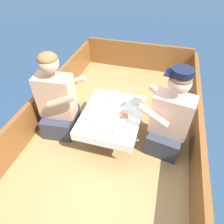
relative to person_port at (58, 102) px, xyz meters
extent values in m
plane|color=navy|center=(0.64, 0.11, -0.77)|extent=(60.00, 60.00, 0.00)
cube|color=#A87F4C|center=(0.64, 0.11, -0.60)|extent=(1.98, 3.52, 0.34)
cube|color=brown|center=(-0.33, 0.11, -0.22)|extent=(0.06, 3.52, 0.42)
cube|color=brown|center=(1.60, 0.11, -0.22)|extent=(0.06, 3.52, 0.42)
cube|color=brown|center=(0.64, 1.84, -0.19)|extent=(1.86, 0.06, 0.48)
cylinder|color=#B2B2B7|center=(0.64, 0.07, -0.27)|extent=(0.07, 0.07, 0.33)
cube|color=#A87F4C|center=(0.64, 0.07, -0.09)|extent=(0.64, 0.80, 0.02)
cube|color=white|center=(0.64, 0.07, -0.08)|extent=(0.67, 0.83, 0.00)
cube|color=white|center=(0.64, -0.34, -0.13)|extent=(0.67, 0.00, 0.10)
cube|color=white|center=(0.64, 0.48, -0.13)|extent=(0.67, 0.00, 0.10)
cube|color=#333847|center=(0.00, 0.00, -0.30)|extent=(0.40, 0.48, 0.26)
cube|color=tan|center=(0.00, 0.00, 0.09)|extent=(0.42, 0.26, 0.51)
sphere|color=tan|center=(0.00, 0.00, 0.50)|extent=(0.22, 0.22, 0.22)
ellipsoid|color=brown|center=(0.00, 0.00, 0.55)|extent=(0.21, 0.21, 0.12)
cylinder|color=tan|center=(0.13, 0.19, 0.18)|extent=(0.34, 0.10, 0.21)
cylinder|color=tan|center=(0.17, -0.16, 0.18)|extent=(0.34, 0.10, 0.21)
cube|color=#333847|center=(1.28, 0.07, -0.30)|extent=(0.43, 0.50, 0.26)
cube|color=beige|center=(1.28, 0.07, 0.06)|extent=(0.43, 0.29, 0.46)
sphere|color=beige|center=(1.28, 0.07, 0.45)|extent=(0.21, 0.21, 0.21)
ellipsoid|color=brown|center=(1.28, 0.07, 0.50)|extent=(0.20, 0.20, 0.12)
cylinder|color=beige|center=(1.09, -0.08, 0.14)|extent=(0.34, 0.13, 0.21)
cylinder|color=beige|center=(1.16, 0.27, 0.14)|extent=(0.34, 0.13, 0.21)
cylinder|color=black|center=(1.28, 0.07, 0.56)|extent=(0.20, 0.20, 0.06)
cube|color=black|center=(1.18, 0.09, 0.53)|extent=(0.12, 0.17, 0.01)
cylinder|color=white|center=(0.78, 0.07, -0.07)|extent=(0.17, 0.17, 0.01)
cylinder|color=white|center=(0.56, 0.03, -0.07)|extent=(0.16, 0.16, 0.01)
cube|color=tan|center=(0.78, 0.07, -0.05)|extent=(0.10, 0.08, 0.04)
cube|color=#B74C3D|center=(0.78, 0.07, -0.03)|extent=(0.09, 0.07, 0.01)
cylinder|color=white|center=(0.53, 0.33, -0.06)|extent=(0.12, 0.12, 0.04)
cylinder|color=beige|center=(0.53, 0.33, -0.05)|extent=(0.10, 0.10, 0.02)
cylinder|color=white|center=(0.79, -0.19, -0.06)|extent=(0.13, 0.13, 0.04)
cylinder|color=beige|center=(0.79, -0.19, -0.05)|extent=(0.10, 0.10, 0.02)
cylinder|color=white|center=(0.68, 0.29, -0.06)|extent=(0.12, 0.12, 0.04)
cylinder|color=beige|center=(0.68, 0.29, -0.05)|extent=(0.10, 0.10, 0.02)
cylinder|color=white|center=(0.86, 0.35, -0.06)|extent=(0.15, 0.15, 0.04)
cylinder|color=beige|center=(0.86, 0.35, -0.05)|extent=(0.12, 0.12, 0.02)
cylinder|color=white|center=(0.52, -0.21, -0.05)|extent=(0.07, 0.07, 0.06)
torus|color=white|center=(0.56, -0.21, -0.05)|extent=(0.04, 0.01, 0.04)
cylinder|color=#3D2314|center=(0.52, -0.21, -0.03)|extent=(0.06, 0.06, 0.01)
cylinder|color=white|center=(0.43, -0.10, -0.05)|extent=(0.08, 0.08, 0.05)
torus|color=white|center=(0.48, -0.10, -0.05)|extent=(0.04, 0.01, 0.04)
cylinder|color=#3D2314|center=(0.43, -0.10, -0.04)|extent=(0.07, 0.07, 0.01)
cylinder|color=silver|center=(0.59, 0.42, -0.05)|extent=(0.06, 0.06, 0.05)
cylinder|color=beige|center=(0.59, 0.42, -0.05)|extent=(0.07, 0.07, 0.03)
cube|color=silver|center=(0.91, -0.16, -0.08)|extent=(0.07, 0.16, 0.00)
ellipsoid|color=silver|center=(0.89, -0.10, -0.07)|extent=(0.04, 0.02, 0.01)
cube|color=silver|center=(0.38, 0.15, -0.08)|extent=(0.17, 0.06, 0.00)
ellipsoid|color=silver|center=(0.32, 0.17, -0.07)|extent=(0.04, 0.02, 0.01)
cube|color=silver|center=(0.66, -0.12, -0.08)|extent=(0.02, 0.17, 0.00)
ellipsoid|color=silver|center=(0.66, -0.05, -0.07)|extent=(0.04, 0.02, 0.01)
cube|color=silver|center=(0.41, 0.11, -0.08)|extent=(0.17, 0.02, 0.00)
cube|color=silver|center=(0.92, -0.27, -0.08)|extent=(0.17, 0.07, 0.00)
cube|color=silver|center=(0.98, -0.24, -0.08)|extent=(0.04, 0.03, 0.00)
cube|color=silver|center=(0.79, -0.29, -0.08)|extent=(0.17, 0.03, 0.00)
camera|label=1|loc=(1.10, -1.57, 1.45)|focal=32.00mm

